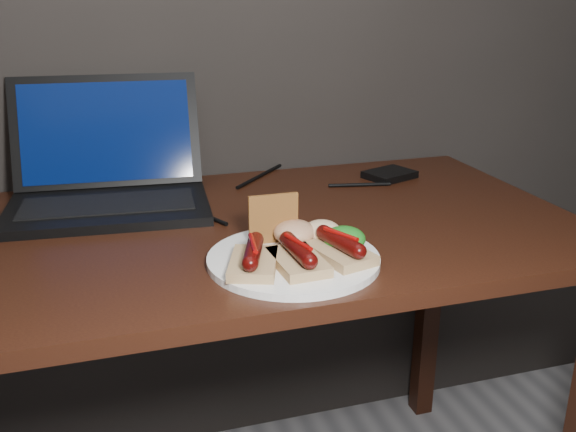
% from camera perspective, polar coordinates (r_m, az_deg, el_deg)
% --- Properties ---
extents(desk, '(1.40, 0.70, 0.75)m').
position_cam_1_polar(desk, '(1.23, -6.80, -4.95)').
color(desk, '#32180C').
rests_on(desk, ground).
extents(laptop, '(0.41, 0.35, 0.25)m').
position_cam_1_polar(laptop, '(1.35, -15.73, 3.29)').
color(laptop, black).
rests_on(laptop, desk).
extents(hard_drive, '(0.13, 0.11, 0.02)m').
position_cam_1_polar(hard_drive, '(1.52, 9.02, 3.66)').
color(hard_drive, black).
rests_on(hard_drive, desk).
extents(desk_cables, '(0.97, 0.43, 0.01)m').
position_cam_1_polar(desk_cables, '(1.33, -8.86, 1.26)').
color(desk_cables, black).
rests_on(desk_cables, desk).
extents(plate, '(0.36, 0.36, 0.01)m').
position_cam_1_polar(plate, '(1.04, 0.49, -3.87)').
color(plate, white).
rests_on(plate, desk).
extents(bread_sausage_left, '(0.10, 0.13, 0.04)m').
position_cam_1_polar(bread_sausage_left, '(0.99, -3.10, -3.75)').
color(bread_sausage_left, tan).
rests_on(bread_sausage_left, plate).
extents(bread_sausage_center, '(0.08, 0.12, 0.04)m').
position_cam_1_polar(bread_sausage_center, '(0.99, 0.89, -3.62)').
color(bread_sausage_center, tan).
rests_on(bread_sausage_center, plate).
extents(bread_sausage_right, '(0.10, 0.13, 0.04)m').
position_cam_1_polar(bread_sausage_right, '(1.02, 4.67, -2.86)').
color(bread_sausage_right, tan).
rests_on(bread_sausage_right, plate).
extents(crispbread, '(0.08, 0.01, 0.08)m').
position_cam_1_polar(crispbread, '(1.07, -1.30, -0.23)').
color(crispbread, '#AB672F').
rests_on(crispbread, plate).
extents(salad_greens, '(0.07, 0.07, 0.04)m').
position_cam_1_polar(salad_greens, '(1.06, 5.03, -2.03)').
color(salad_greens, '#125A12').
rests_on(salad_greens, plate).
extents(salsa_mound, '(0.07, 0.07, 0.04)m').
position_cam_1_polar(salsa_mound, '(1.08, 0.59, -1.45)').
color(salsa_mound, maroon).
rests_on(salsa_mound, plate).
extents(coleslaw_mound, '(0.06, 0.06, 0.04)m').
position_cam_1_polar(coleslaw_mound, '(1.09, 3.03, -1.33)').
color(coleslaw_mound, '#EFEACE').
rests_on(coleslaw_mound, plate).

